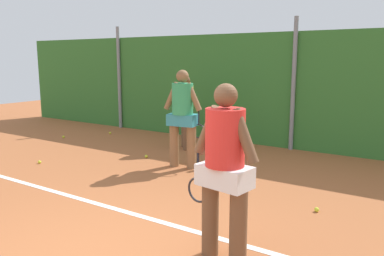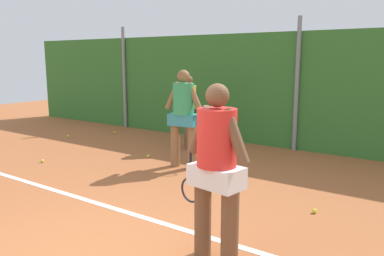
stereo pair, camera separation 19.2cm
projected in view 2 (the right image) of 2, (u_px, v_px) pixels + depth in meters
ground_plane at (186, 209)px, 5.56m from camera, size 28.98×28.98×0.00m
hedge_fence_backdrop at (299, 91)px, 9.00m from camera, size 18.84×0.25×2.73m
fence_post_left at (124, 78)px, 11.86m from camera, size 0.10×0.10×3.06m
fence_post_center at (297, 85)px, 8.83m from camera, size 0.10×0.10×3.06m
court_baseline_paint at (160, 222)px, 5.08m from camera, size 13.77×0.10×0.01m
player_foreground_near at (216, 165)px, 3.94m from camera, size 0.86×0.40×1.89m
player_midcourt at (184, 114)px, 7.49m from camera, size 0.85×0.41×1.91m
player_backcourt_far at (188, 108)px, 9.11m from camera, size 0.56×0.58×1.73m
tennis_ball_1 at (42, 161)px, 8.00m from camera, size 0.07×0.07×0.07m
tennis_ball_2 at (68, 136)px, 10.55m from camera, size 0.07×0.07×0.07m
tennis_ball_3 at (314, 211)px, 5.38m from camera, size 0.07×0.07×0.07m
tennis_ball_4 at (148, 156)px, 8.41m from camera, size 0.07×0.07×0.07m
tennis_ball_5 at (115, 133)px, 11.05m from camera, size 0.07×0.07×0.07m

